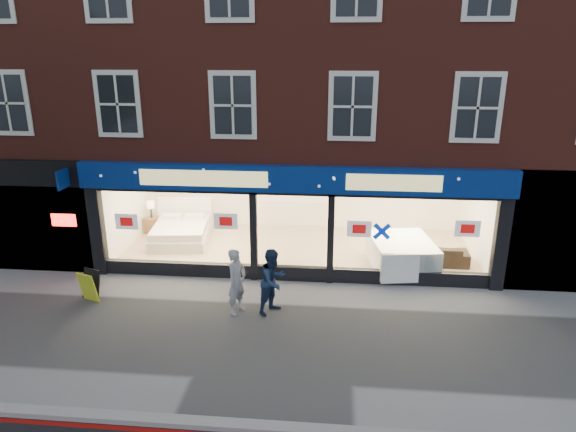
# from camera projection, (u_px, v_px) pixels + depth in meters

# --- Properties ---
(ground) EXTENTS (120.00, 120.00, 0.00)m
(ground) POSITION_uv_depth(u_px,v_px,m) (280.00, 338.00, 11.46)
(ground) COLOR gray
(ground) RESTS_ON ground
(kerb_stone) EXTENTS (60.00, 0.25, 0.12)m
(kerb_stone) POSITION_uv_depth(u_px,v_px,m) (261.00, 427.00, 8.70)
(kerb_stone) COLOR gray
(kerb_stone) RESTS_ON ground
(showroom_floor) EXTENTS (11.00, 4.50, 0.10)m
(showroom_floor) POSITION_uv_depth(u_px,v_px,m) (298.00, 249.00, 16.41)
(showroom_floor) COLOR tan
(showroom_floor) RESTS_ON ground
(building) EXTENTS (19.00, 8.26, 10.30)m
(building) POSITION_uv_depth(u_px,v_px,m) (303.00, 31.00, 15.94)
(building) COLOR maroon
(building) RESTS_ON ground
(display_bed) EXTENTS (2.03, 2.36, 1.23)m
(display_bed) POSITION_uv_depth(u_px,v_px,m) (181.00, 231.00, 16.86)
(display_bed) COLOR silver
(display_bed) RESTS_ON showroom_floor
(bedside_table) EXTENTS (0.55, 0.55, 0.55)m
(bedside_table) POSITION_uv_depth(u_px,v_px,m) (152.00, 225.00, 17.66)
(bedside_table) COLOR brown
(bedside_table) RESTS_ON showroom_floor
(mattress_stack) EXTENTS (1.98, 2.35, 0.83)m
(mattress_stack) POSITION_uv_depth(u_px,v_px,m) (402.00, 254.00, 14.81)
(mattress_stack) COLOR white
(mattress_stack) RESTS_ON showroom_floor
(sofa) EXTENTS (2.02, 0.85, 0.58)m
(sofa) POSITION_uv_depth(u_px,v_px,m) (433.00, 254.00, 15.13)
(sofa) COLOR black
(sofa) RESTS_ON showroom_floor
(a_board) EXTENTS (0.62, 0.51, 0.82)m
(a_board) POSITION_uv_depth(u_px,v_px,m) (90.00, 286.00, 13.07)
(a_board) COLOR #C5CE24
(a_board) RESTS_ON ground
(pedestrian_grey) EXTENTS (0.61, 0.71, 1.64)m
(pedestrian_grey) POSITION_uv_depth(u_px,v_px,m) (237.00, 281.00, 12.36)
(pedestrian_grey) COLOR #9C9DA3
(pedestrian_grey) RESTS_ON ground
(pedestrian_blue) EXTENTS (0.96, 1.00, 1.63)m
(pedestrian_blue) POSITION_uv_depth(u_px,v_px,m) (273.00, 281.00, 12.39)
(pedestrian_blue) COLOR #1A2B4A
(pedestrian_blue) RESTS_ON ground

